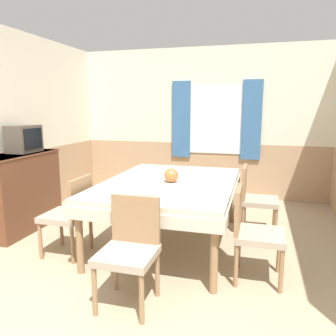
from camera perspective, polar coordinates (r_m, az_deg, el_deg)
wall_back at (r=5.88m, az=5.97°, el=7.78°), size 4.74×0.10×2.60m
wall_left at (r=4.91m, az=-25.23°, el=6.27°), size 0.05×4.50×2.60m
dining_table at (r=3.76m, az=0.33°, el=-3.74°), size 1.47×2.03×0.75m
chair_left_near at (r=3.67m, az=-16.63°, el=-7.41°), size 0.44×0.44×0.86m
chair_right_near at (r=3.14m, az=14.52°, el=-10.38°), size 0.44×0.44×0.86m
chair_right_far at (r=4.24m, az=14.88°, el=-4.91°), size 0.44×0.44×0.86m
chair_head_near at (r=2.72m, az=-6.66°, el=-13.42°), size 0.44×0.44×0.86m
sideboard at (r=4.64m, az=-24.28°, el=-3.76°), size 0.46×1.12×1.00m
tv at (r=4.66m, az=-23.80°, el=4.67°), size 0.29×0.42×0.35m
vase at (r=3.66m, az=0.57°, el=-1.27°), size 0.16×0.16×0.16m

